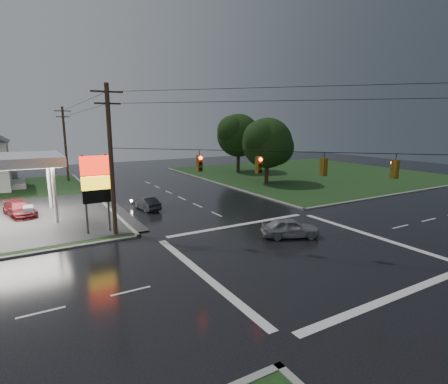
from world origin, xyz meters
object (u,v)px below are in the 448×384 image
pylon_sign (96,181)px  car_north (146,203)px  utility_pole_nw (111,159)px  car_crossing (290,228)px  car_pump (20,209)px  tree_ne_far (239,136)px  tree_ne_near (268,143)px  utility_pole_n (65,143)px

pylon_sign → car_north: (5.45, 5.41, -3.39)m
utility_pole_nw → car_crossing: 13.95m
utility_pole_nw → car_crossing: size_ratio=2.62×
pylon_sign → car_north: size_ratio=1.59×
pylon_sign → car_pump: size_ratio=1.27×
tree_ne_far → car_crossing: tree_ne_far is taller
tree_ne_near → car_crossing: 23.73m
utility_pole_n → tree_ne_far: (26.65, -4.01, 0.71)m
utility_pole_nw → utility_pole_n: utility_pole_nw is taller
tree_ne_near → car_pump: (-29.81, -2.87, -4.88)m
utility_pole_nw → car_pump: size_ratio=2.33×
pylon_sign → car_crossing: size_ratio=1.43×
utility_pole_n → car_north: bearing=-78.6°
pylon_sign → car_crossing: bearing=-33.7°
car_crossing → utility_pole_nw: bearing=82.4°
tree_ne_far → car_north: bearing=-140.8°
pylon_sign → tree_ne_near: bearing=25.0°
car_crossing → pylon_sign: bearing=81.1°
tree_ne_far → tree_ne_near: bearing=-104.1°
pylon_sign → car_crossing: pylon_sign is taller
tree_ne_far → utility_pole_n: bearing=171.5°
pylon_sign → tree_ne_far: tree_ne_far is taller
tree_ne_near → car_north: 20.73m
utility_pole_n → pylon_sign: bearing=-92.1°
tree_ne_far → car_pump: tree_ne_far is taller
tree_ne_far → car_pump: (-32.82, -14.87, -5.49)m
tree_ne_near → car_pump: tree_ne_near is taller
utility_pole_nw → car_pump: bearing=122.6°
utility_pole_n → car_pump: 20.42m
car_north → utility_pole_n: bearing=-87.4°
car_pump → pylon_sign: bearing=-73.9°
tree_ne_far → utility_pole_nw: bearing=-137.4°
utility_pole_nw → car_pump: (-6.17, 9.63, -5.04)m
car_crossing → car_pump: size_ratio=0.89×
utility_pole_nw → tree_ne_near: utility_pole_nw is taller
pylon_sign → car_crossing: 14.78m
utility_pole_n → tree_ne_far: bearing=-8.5°
pylon_sign → car_north: pylon_sign is taller
pylon_sign → utility_pole_n: size_ratio=0.57×
pylon_sign → tree_ne_far: 36.35m
car_pump → utility_pole_nw: bearing=-72.2°
car_crossing → car_pump: bearing=70.7°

